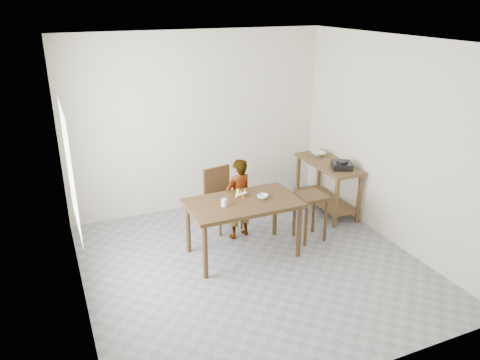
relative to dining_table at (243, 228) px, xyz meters
name	(u,v)px	position (x,y,z in m)	size (l,w,h in m)	color
floor	(253,266)	(0.00, -0.30, -0.40)	(4.00, 4.00, 0.04)	gray
ceiling	(255,39)	(0.00, -0.30, 2.35)	(4.00, 4.00, 0.04)	white
wall_back	(197,122)	(0.00, 1.72, 0.98)	(4.00, 0.04, 2.70)	beige
wall_front	(364,243)	(0.00, -2.32, 0.98)	(4.00, 0.04, 2.70)	beige
wall_left	(68,191)	(-2.02, -0.30, 0.98)	(0.04, 4.00, 2.70)	beige
wall_right	(394,143)	(2.02, -0.30, 0.98)	(0.04, 4.00, 2.70)	beige
window_pane	(70,169)	(-1.97, -0.10, 1.12)	(0.02, 1.10, 1.30)	white
dining_table	(243,228)	(0.00, 0.00, 0.00)	(1.40, 0.80, 0.75)	#402A15
prep_counter	(327,187)	(1.72, 0.70, 0.03)	(0.50, 1.20, 0.80)	brown
child	(238,199)	(0.14, 0.47, 0.19)	(0.42, 0.27, 1.14)	silver
dining_chair	(224,200)	(0.05, 0.79, 0.06)	(0.42, 0.42, 0.87)	#402A15
stool	(310,217)	(1.01, 0.03, -0.04)	(0.37, 0.37, 0.66)	#402A15
glass_tumbler	(224,202)	(-0.27, -0.03, 0.42)	(0.07, 0.07, 0.09)	white
small_bowl	(262,197)	(0.26, -0.01, 0.40)	(0.14, 0.14, 0.05)	silver
banana	(241,194)	(0.04, 0.16, 0.41)	(0.17, 0.12, 0.06)	gold
serving_bowl	(318,154)	(1.75, 1.04, 0.45)	(0.23, 0.23, 0.06)	silver
gas_burner	(342,166)	(1.73, 0.39, 0.47)	(0.28, 0.28, 0.09)	black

